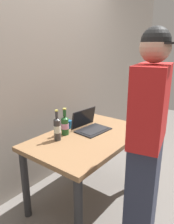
# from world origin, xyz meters

# --- Properties ---
(ground_plane) EXTENTS (8.00, 8.00, 0.00)m
(ground_plane) POSITION_xyz_m (0.00, 0.00, 0.00)
(ground_plane) COLOR slate
(ground_plane) RESTS_ON ground
(desk) EXTENTS (1.23, 0.77, 0.74)m
(desk) POSITION_xyz_m (0.00, 0.00, 0.63)
(desk) COLOR olive
(desk) RESTS_ON ground
(laptop) EXTENTS (0.37, 0.31, 0.21)m
(laptop) POSITION_xyz_m (0.13, 0.08, 0.79)
(laptop) COLOR black
(laptop) RESTS_ON desk
(beer_bottle_green) EXTENTS (0.06, 0.06, 0.30)m
(beer_bottle_green) POSITION_xyz_m (-0.26, 0.17, 0.86)
(beer_bottle_green) COLOR #333333
(beer_bottle_green) RESTS_ON desk
(beer_bottle_brown) EXTENTS (0.08, 0.08, 0.27)m
(beer_bottle_brown) POSITION_xyz_m (-0.12, 0.20, 0.85)
(beer_bottle_brown) COLOR #1E5123
(beer_bottle_brown) RESTS_ON desk
(person_figure) EXTENTS (0.47, 0.33, 1.72)m
(person_figure) POSITION_xyz_m (-0.17, -0.66, 0.87)
(person_figure) COLOR #2D3347
(person_figure) RESTS_ON ground
(coffee_mug) EXTENTS (0.11, 0.08, 0.09)m
(coffee_mug) POSITION_xyz_m (0.03, 0.30, 0.79)
(coffee_mug) COLOR #19598C
(coffee_mug) RESTS_ON desk
(back_wall) EXTENTS (6.00, 0.10, 2.60)m
(back_wall) POSITION_xyz_m (0.00, 0.71, 1.30)
(back_wall) COLOR gray
(back_wall) RESTS_ON ground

